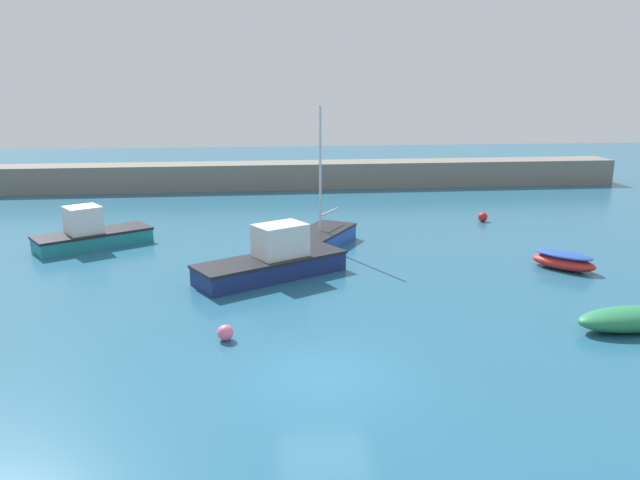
# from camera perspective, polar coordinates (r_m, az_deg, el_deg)

# --- Properties ---
(ground_plane) EXTENTS (120.00, 120.00, 0.20)m
(ground_plane) POSITION_cam_1_polar(r_m,az_deg,el_deg) (17.01, 0.39, -12.72)
(ground_plane) COLOR #235B7A
(harbor_breakwater) EXTENTS (50.71, 2.75, 1.85)m
(harbor_breakwater) POSITION_cam_1_polar(r_m,az_deg,el_deg) (45.94, -4.03, 5.92)
(harbor_breakwater) COLOR slate
(harbor_breakwater) RESTS_ON ground_plane
(motorboat_grey_hull) EXTENTS (5.49, 4.39, 1.98)m
(motorboat_grey_hull) POSITION_cam_1_polar(r_m,az_deg,el_deg) (31.35, -20.24, 0.55)
(motorboat_grey_hull) COLOR teal
(motorboat_grey_hull) RESTS_ON ground_plane
(rowboat_with_red_cover) EXTENTS (2.62, 2.74, 0.74)m
(rowboat_with_red_cover) POSITION_cam_1_polar(r_m,az_deg,el_deg) (27.90, 21.38, -1.76)
(rowboat_with_red_cover) COLOR red
(rowboat_with_red_cover) RESTS_ON ground_plane
(rowboat_white_midwater) EXTENTS (3.59, 1.52, 0.75)m
(rowboat_white_midwater) POSITION_cam_1_polar(r_m,az_deg,el_deg) (22.02, 26.50, -6.49)
(rowboat_white_midwater) COLOR #287A4C
(rowboat_white_midwater) RESTS_ON ground_plane
(motorboat_with_cabin) EXTENTS (6.39, 4.76, 2.12)m
(motorboat_with_cabin) POSITION_cam_1_polar(r_m,az_deg,el_deg) (24.96, -4.26, -1.83)
(motorboat_with_cabin) COLOR navy
(motorboat_with_cabin) RESTS_ON ground_plane
(sailboat_tall_mast) EXTENTS (3.97, 4.81, 6.56)m
(sailboat_tall_mast) POSITION_cam_1_polar(r_m,az_deg,el_deg) (29.55, 0.03, 0.23)
(sailboat_tall_mast) COLOR #2D56B7
(sailboat_tall_mast) RESTS_ON ground_plane
(mooring_buoy_red) EXTENTS (0.52, 0.52, 0.52)m
(mooring_buoy_red) POSITION_cam_1_polar(r_m,az_deg,el_deg) (35.98, 14.66, 2.05)
(mooring_buoy_red) COLOR red
(mooring_buoy_red) RESTS_ON ground_plane
(mooring_buoy_pink) EXTENTS (0.49, 0.49, 0.49)m
(mooring_buoy_pink) POSITION_cam_1_polar(r_m,az_deg,el_deg) (19.28, -8.65, -8.38)
(mooring_buoy_pink) COLOR #EA668C
(mooring_buoy_pink) RESTS_ON ground_plane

